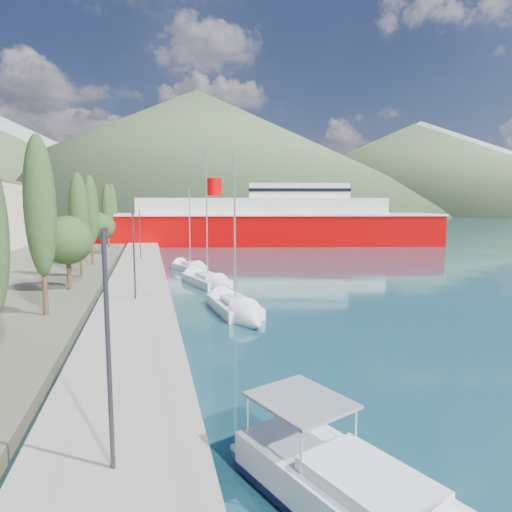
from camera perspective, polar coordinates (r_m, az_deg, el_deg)
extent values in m
plane|color=#16404D|center=(138.04, -10.82, 3.66)|extent=(1400.00, 1400.00, 0.00)
cube|color=gray|center=(44.19, -15.31, -2.53)|extent=(5.00, 88.00, 0.80)
cone|color=gray|center=(707.97, -7.09, 13.51)|extent=(760.00, 760.00, 180.00)
cone|color=gray|center=(753.99, 20.93, 11.17)|extent=(640.00, 640.00, 140.00)
cone|color=#415534|center=(423.33, -7.74, 13.59)|extent=(480.00, 480.00, 115.00)
cone|color=#415534|center=(480.95, 20.17, 10.93)|extent=(420.00, 420.00, 90.00)
cube|color=silver|center=(87.04, -30.24, 4.14)|extent=(9.00, 10.00, 8.00)
cube|color=#9E5138|center=(87.01, -30.41, 6.87)|extent=(9.20, 10.20, 0.30)
cylinder|color=#47301E|center=(29.19, -26.28, -4.77)|extent=(0.30, 0.30, 2.39)
ellipsoid|color=#29421E|center=(28.66, -26.85, 5.95)|extent=(1.80, 1.80, 8.48)
cylinder|color=#47301E|center=(37.14, -23.64, -2.27)|extent=(0.36, 0.36, 2.40)
sphere|color=#29421E|center=(36.84, -23.85, 1.95)|extent=(3.85, 3.85, 3.85)
cylinder|color=#47301E|center=(43.43, -22.26, -1.14)|extent=(0.30, 0.30, 2.13)
ellipsoid|color=#29421E|center=(43.06, -22.55, 5.25)|extent=(1.80, 1.80, 7.55)
cylinder|color=#47301E|center=(51.53, -20.99, 0.14)|extent=(0.30, 0.30, 2.20)
ellipsoid|color=#29421E|center=(51.23, -21.23, 5.71)|extent=(1.80, 1.80, 7.81)
cylinder|color=#47301E|center=(62.57, -19.79, 1.33)|extent=(0.36, 0.36, 2.27)
sphere|color=#29421E|center=(62.39, -19.89, 3.70)|extent=(3.64, 3.64, 3.64)
cylinder|color=#47301E|center=(72.15, -19.05, 2.01)|extent=(0.30, 0.30, 2.19)
ellipsoid|color=#29421E|center=(71.94, -19.21, 5.97)|extent=(1.80, 1.80, 7.78)
cylinder|color=#47301E|center=(80.82, -18.54, 2.54)|extent=(0.30, 0.30, 2.28)
ellipsoid|color=#29421E|center=(80.62, -18.68, 6.22)|extent=(1.80, 1.80, 8.08)
cylinder|color=#2D2D33|center=(11.32, -19.08, -12.18)|extent=(0.12, 0.12, 6.00)
cube|color=#2D2D33|center=(10.99, -19.58, 3.23)|extent=(0.15, 0.50, 0.12)
cylinder|color=#2D2D33|center=(31.15, -15.95, -0.08)|extent=(0.12, 0.12, 6.00)
cube|color=#2D2D33|center=(31.19, -16.12, 5.45)|extent=(0.15, 0.50, 0.12)
cylinder|color=#2D2D33|center=(54.04, -15.22, 2.78)|extent=(0.12, 0.12, 6.00)
cube|color=#2D2D33|center=(54.18, -15.31, 5.96)|extent=(0.15, 0.50, 0.12)
cube|color=silver|center=(11.78, 11.72, -28.22)|extent=(4.36, 6.38, 0.99)
cube|color=black|center=(12.04, 11.66, -29.99)|extent=(4.43, 6.46, 0.20)
cube|color=silver|center=(11.04, 14.90, -27.01)|extent=(2.81, 3.38, 0.36)
cube|color=slate|center=(11.93, 5.99, -18.57)|extent=(2.83, 3.05, 0.09)
cube|color=silver|center=(30.11, -3.01, -6.89)|extent=(3.08, 6.22, 0.96)
cube|color=silver|center=(29.60, -2.79, -5.87)|extent=(1.72, 2.54, 0.37)
cylinder|color=silver|center=(28.92, -2.85, 3.66)|extent=(0.12, 0.12, 10.13)
cone|color=silver|center=(26.59, -0.53, -8.75)|extent=(2.74, 3.04, 2.45)
cube|color=silver|center=(40.38, -6.70, -3.40)|extent=(4.06, 7.09, 0.95)
cube|color=silver|center=(39.86, -6.47, -2.61)|extent=(2.09, 2.96, 0.37)
cylinder|color=silver|center=(39.34, -6.58, 5.49)|extent=(0.12, 0.12, 11.55)
cone|color=silver|center=(36.52, -4.13, -4.46)|extent=(3.14, 3.64, 2.42)
cube|color=silver|center=(49.34, -8.91, -1.60)|extent=(3.85, 5.43, 0.85)
cube|color=silver|center=(48.97, -8.75, -0.99)|extent=(1.95, 2.33, 0.33)
cylinder|color=silver|center=(48.58, -8.83, 3.84)|extent=(0.12, 0.12, 8.54)
cone|color=silver|center=(46.54, -7.14, -2.07)|extent=(2.88, 2.96, 2.18)
cube|color=#B00001|center=(81.26, 0.74, 3.36)|extent=(66.15, 27.24, 6.25)
cube|color=silver|center=(81.13, 0.74, 5.56)|extent=(66.68, 27.73, 0.34)
cube|color=silver|center=(81.11, 0.74, 6.51)|extent=(46.05, 20.63, 3.35)
cube|color=silver|center=(81.69, 5.50, 8.59)|extent=(19.52, 12.07, 2.68)
cylinder|color=#B00001|center=(81.32, -5.64, 9.15)|extent=(2.90, 2.90, 3.13)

